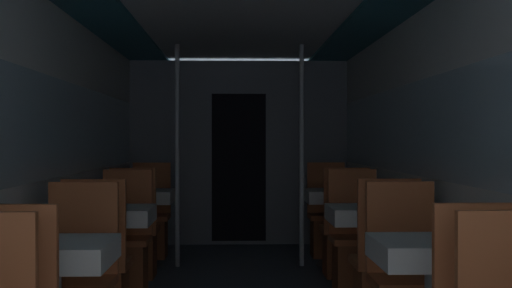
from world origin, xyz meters
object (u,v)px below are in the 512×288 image
dining_table_left_1 (53,264)px  chair_left_far_3 (150,229)px  chair_left_near_2 (98,284)px  support_pole_left_3 (177,155)px  chair_left_near_3 (135,244)px  chair_right_far_2 (355,254)px  chair_right_near_3 (344,244)px  dining_table_left_3 (143,202)px  dining_table_left_2 (113,223)px  dining_table_right_1 (433,262)px  dining_table_right_2 (368,222)px  dining_table_right_3 (335,201)px  support_pole_right_3 (302,155)px  chair_right_near_2 (384,282)px  chair_left_far_2 (125,256)px  chair_right_far_3 (328,228)px

dining_table_left_1 → chair_left_far_3: chair_left_far_3 is taller
chair_left_near_2 → support_pole_left_3: bearing=81.8°
chair_left_near_3 → chair_right_far_2: same height
chair_right_far_2 → chair_right_near_3: size_ratio=1.00×
support_pole_left_3 → chair_right_far_2: support_pole_left_3 is taller
dining_table_left_3 → support_pole_left_3: 0.56m
dining_table_left_2 → dining_table_right_1: same height
chair_left_far_3 → dining_table_right_2: bearing=129.4°
dining_table_right_3 → chair_right_near_3: size_ratio=0.75×
support_pole_left_3 → dining_table_right_3: (1.55, 0.00, -0.45)m
support_pole_left_3 → support_pole_right_3: 1.22m
dining_table_right_1 → chair_right_near_2: chair_right_near_2 is taller
chair_left_near_2 → dining_table_left_3: (0.00, 2.29, 0.33)m
chair_left_far_2 → dining_table_right_3: bearing=-148.2°
chair_left_far_3 → chair_right_far_3: bearing=-180.0°
dining_table_left_1 → dining_table_right_2: (1.89, 1.73, 0.00)m
support_pole_left_3 → chair_right_near_2: size_ratio=2.19×
dining_table_left_2 → dining_table_right_1: 2.56m
chair_left_near_2 → dining_table_right_3: chair_left_near_2 is taller
dining_table_left_2 → dining_table_right_3: 2.56m
chair_left_far_3 → chair_right_near_3: same height
dining_table_left_2 → dining_table_right_2: (1.89, 0.00, 0.00)m
chair_left_near_2 → dining_table_right_3: (1.89, 2.29, 0.33)m
chair_left_near_2 → chair_left_far_3: bearing=90.0°
chair_left_far_3 → support_pole_left_3: 1.02m
chair_right_near_2 → dining_table_right_3: size_ratio=1.33×
chair_right_near_3 → dining_table_left_2: bearing=-148.2°
chair_right_near_3 → chair_right_far_3: size_ratio=1.00×
dining_table_left_3 → chair_right_near_2: bearing=-50.6°
chair_right_near_3 → chair_right_far_3: bearing=90.0°
dining_table_left_3 → chair_right_far_3: chair_right_far_3 is taller
chair_right_far_2 → chair_right_far_3: same height
dining_table_left_2 → chair_right_near_3: (1.89, 1.17, -0.33)m
chair_left_near_2 → dining_table_right_2: bearing=16.6°
chair_left_near_2 → chair_left_far_3: size_ratio=1.00×
dining_table_right_2 → dining_table_left_2: bearing=180.0°
chair_left_far_2 → dining_table_right_1: size_ratio=1.33×
chair_left_near_2 → chair_right_near_2: (1.89, 0.00, 0.00)m
chair_right_far_3 → dining_table_left_3: bearing=16.6°
dining_table_right_1 → support_pole_right_3: size_ratio=0.34×
chair_left_near_2 → dining_table_left_2: bearing=90.0°
dining_table_left_2 → chair_right_near_2: bearing=-16.6°
chair_left_near_3 → chair_right_near_3: size_ratio=1.00×
chair_right_near_3 → chair_right_near_2: bearing=-90.0°
chair_right_far_3 → chair_left_far_3: bearing=0.0°
chair_left_near_2 → chair_left_near_3: 1.73m
chair_left_near_3 → support_pole_left_3: support_pole_left_3 is taller
dining_table_right_1 → dining_table_right_3: 3.47m
dining_table_left_2 → chair_left_near_3: bearing=90.0°
dining_table_left_1 → dining_table_left_3: bearing=90.0°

